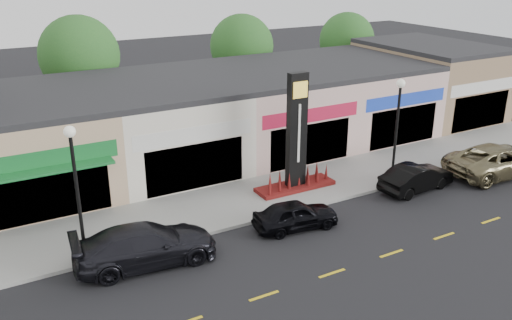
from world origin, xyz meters
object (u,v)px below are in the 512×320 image
object	(u,v)px
lamp_west_near	(76,180)
pylon_sign	(296,149)
lamp_east_near	(397,121)
car_black_sedan	(296,215)
car_black_conv	(416,178)
car_gold_suv	(498,160)
car_dark_sedan	(146,245)

from	to	relation	value
lamp_west_near	pylon_sign	distance (m)	11.19
lamp_east_near	car_black_sedan	distance (m)	7.95
pylon_sign	car_black_sedan	world-z (taller)	pylon_sign
lamp_east_near	car_black_conv	bearing A→B (deg)	-69.99
lamp_west_near	car_gold_suv	bearing A→B (deg)	-4.83
car_black_conv	car_gold_suv	bearing A→B (deg)	-100.85
pylon_sign	car_dark_sedan	bearing A→B (deg)	-161.25
car_black_sedan	pylon_sign	bearing A→B (deg)	-25.13
car_gold_suv	car_black_sedan	bearing A→B (deg)	93.60
car_dark_sedan	car_black_sedan	bearing A→B (deg)	-87.75
lamp_west_near	car_black_conv	world-z (taller)	lamp_west_near
pylon_sign	car_black_sedan	bearing A→B (deg)	-122.93
car_black_sedan	car_gold_suv	distance (m)	13.15
lamp_west_near	car_black_sedan	world-z (taller)	lamp_west_near
lamp_west_near	car_black_conv	xyz separation A→B (m)	(16.46, -1.27, -2.78)
lamp_east_near	car_black_conv	size ratio (longest dim) A/B	1.29
pylon_sign	car_dark_sedan	distance (m)	9.55
car_black_sedan	lamp_west_near	bearing A→B (deg)	86.60
lamp_east_near	pylon_sign	xyz separation A→B (m)	(-5.00, 1.70, -1.20)
lamp_west_near	car_gold_suv	size ratio (longest dim) A/B	0.90
lamp_east_near	car_black_sedan	bearing A→B (deg)	-166.48
car_gold_suv	pylon_sign	bearing A→B (deg)	76.10
car_black_conv	lamp_east_near	bearing A→B (deg)	15.27
lamp_east_near	pylon_sign	size ratio (longest dim) A/B	0.91
car_dark_sedan	car_black_conv	distance (m)	14.40
pylon_sign	car_black_conv	size ratio (longest dim) A/B	1.42
lamp_west_near	pylon_sign	bearing A→B (deg)	8.77
lamp_west_near	car_gold_suv	distance (m)	22.16
car_dark_sedan	car_black_conv	xyz separation A→B (m)	(14.40, 0.07, -0.11)
lamp_east_near	car_black_sedan	size ratio (longest dim) A/B	1.43
car_black_sedan	car_black_conv	size ratio (longest dim) A/B	0.90
car_black_sedan	car_dark_sedan	bearing A→B (deg)	94.37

